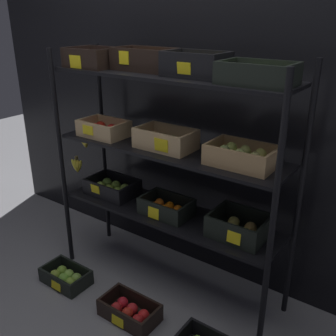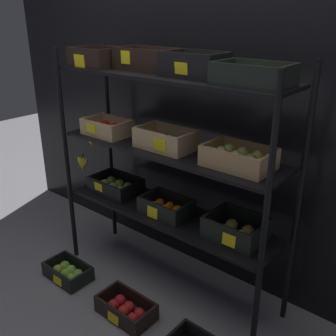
% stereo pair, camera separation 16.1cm
% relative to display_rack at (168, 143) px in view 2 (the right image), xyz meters
% --- Properties ---
extents(ground_plane, '(10.00, 10.00, 0.00)m').
position_rel_display_rack_xyz_m(ground_plane, '(-0.00, 0.01, -1.03)').
color(ground_plane, gray).
extents(storefront_wall, '(3.92, 0.12, 2.52)m').
position_rel_display_rack_xyz_m(storefront_wall, '(-0.00, 0.41, 0.23)').
color(storefront_wall, black).
rests_on(storefront_wall, ground_plane).
extents(display_rack, '(1.66, 0.44, 1.57)m').
position_rel_display_rack_xyz_m(display_rack, '(0.00, 0.00, 0.00)').
color(display_rack, black).
rests_on(display_rack, ground_plane).
extents(crate_ground_apple_green, '(0.33, 0.22, 0.11)m').
position_rel_display_rack_xyz_m(crate_ground_apple_green, '(-0.58, -0.41, -0.99)').
color(crate_ground_apple_green, black).
rests_on(crate_ground_apple_green, ground_plane).
extents(crate_ground_apple_red, '(0.37, 0.21, 0.12)m').
position_rel_display_rack_xyz_m(crate_ground_apple_red, '(0.00, -0.41, -0.98)').
color(crate_ground_apple_red, black).
rests_on(crate_ground_apple_red, ground_plane).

